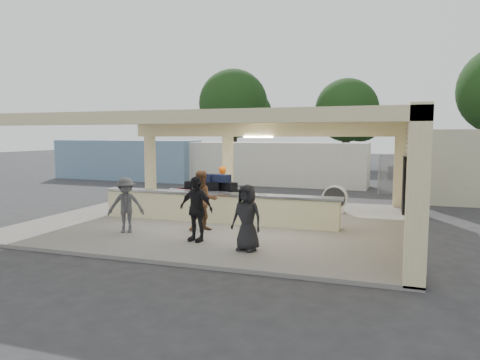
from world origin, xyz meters
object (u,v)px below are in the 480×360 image
(passenger_c, at_px, (126,205))
(container_white, at_px, (268,164))
(luggage_cart, at_px, (209,193))
(passenger_b, at_px, (196,209))
(car_white_a, at_px, (441,175))
(car_dark, at_px, (428,173))
(baggage_handler, at_px, (222,188))
(passenger_a, at_px, (203,201))
(container_blue, at_px, (126,160))
(drum_fan, at_px, (335,198))
(passenger_d, at_px, (247,218))
(baggage_counter, at_px, (216,207))

(passenger_c, height_order, container_white, container_white)
(luggage_cart, bearing_deg, passenger_b, -57.42)
(car_white_a, bearing_deg, car_dark, 18.44)
(baggage_handler, relative_size, passenger_b, 0.95)
(luggage_cart, distance_m, car_dark, 15.88)
(container_white, bearing_deg, car_white_a, 12.60)
(passenger_a, relative_size, car_white_a, 0.38)
(car_dark, distance_m, container_blue, 19.20)
(drum_fan, relative_size, passenger_d, 0.61)
(car_dark, xyz_separation_m, container_white, (-9.15, -2.48, 0.53))
(luggage_cart, relative_size, car_dark, 0.65)
(container_blue, bearing_deg, baggage_handler, -39.56)
(passenger_a, xyz_separation_m, container_white, (-1.49, 13.37, 0.26))
(passenger_b, relative_size, passenger_d, 1.07)
(luggage_cart, xyz_separation_m, container_white, (-0.70, 10.97, 0.37))
(passenger_d, height_order, car_white_a, passenger_d)
(passenger_a, bearing_deg, passenger_b, -109.64)
(baggage_handler, relative_size, container_blue, 0.16)
(passenger_b, bearing_deg, luggage_cart, 117.91)
(passenger_a, bearing_deg, baggage_counter, 60.17)
(passenger_b, xyz_separation_m, car_dark, (7.33, 17.08, -0.24))
(passenger_c, distance_m, container_blue, 17.01)
(baggage_counter, distance_m, baggage_handler, 2.53)
(baggage_counter, bearing_deg, luggage_cart, 122.35)
(car_white_a, xyz_separation_m, container_blue, (-19.60, -1.74, 0.63))
(passenger_d, distance_m, container_blue, 20.04)
(passenger_c, height_order, container_blue, container_blue)
(baggage_counter, distance_m, passenger_d, 3.65)
(passenger_b, relative_size, car_white_a, 0.37)
(passenger_a, height_order, container_blue, container_blue)
(passenger_a, xyz_separation_m, passenger_d, (1.92, -1.71, -0.08))
(baggage_handler, height_order, passenger_a, passenger_a)
(luggage_cart, xyz_separation_m, baggage_handler, (-0.03, 1.31, 0.04))
(container_white, bearing_deg, passenger_a, -80.76)
(baggage_counter, bearing_deg, container_blue, 133.21)
(baggage_counter, relative_size, car_white_a, 1.72)
(container_white, bearing_deg, luggage_cart, -83.49)
(drum_fan, height_order, container_blue, container_blue)
(passenger_a, bearing_deg, passenger_c, 170.00)
(car_white_a, bearing_deg, container_blue, 77.54)
(passenger_c, bearing_deg, car_dark, 34.87)
(baggage_counter, bearing_deg, baggage_handler, 106.62)
(car_white_a, height_order, car_dark, car_dark)
(baggage_handler, height_order, passenger_c, baggage_handler)
(passenger_c, relative_size, passenger_d, 0.99)
(car_dark, distance_m, container_white, 9.49)
(passenger_d, xyz_separation_m, container_white, (-3.41, 15.08, 0.34))
(baggage_handler, height_order, container_blue, container_blue)
(baggage_counter, bearing_deg, container_white, 96.57)
(car_dark, bearing_deg, passenger_a, -177.59)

